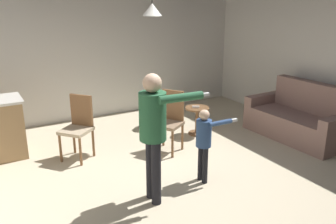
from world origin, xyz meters
TOP-DOWN VIEW (x-y plane):
  - ground at (0.00, 0.00)m, footprint 7.68×7.68m
  - wall_back at (0.00, 3.20)m, footprint 6.40×0.10m
  - couch_floral at (2.57, 0.20)m, footprint 0.92×1.83m
  - side_table_by_couch at (1.06, 1.22)m, footprint 0.44×0.44m
  - person_adult at (-0.68, -0.41)m, footprint 0.79×0.51m
  - person_child at (0.13, -0.31)m, footprint 0.54×0.31m
  - dining_chair_by_counter at (0.26, 0.85)m, footprint 0.58×0.58m
  - dining_chair_near_wall at (-1.12, 1.30)m, footprint 0.59×0.59m
  - potted_plant_corner at (0.60, 1.96)m, footprint 0.44×0.44m
  - spare_remote_on_table at (1.02, 1.21)m, footprint 0.13×0.10m
  - ceiling_light_pendant at (0.24, 1.39)m, footprint 0.32×0.32m

SIDE VIEW (x-z plane):
  - ground at x=0.00m, z-range 0.00..0.00m
  - side_table_by_couch at x=1.06m, z-range 0.07..0.59m
  - couch_floral at x=2.57m, z-range -0.17..0.83m
  - potted_plant_corner at x=0.60m, z-range 0.03..0.72m
  - spare_remote_on_table at x=1.02m, z-range 0.52..0.56m
  - dining_chair_by_counter at x=0.26m, z-range 0.05..1.05m
  - dining_chair_near_wall at x=-1.12m, z-range 0.05..1.05m
  - person_child at x=0.13m, z-range 0.13..1.16m
  - person_adult at x=-0.68m, z-range 0.19..1.81m
  - wall_back at x=0.00m, z-range 0.00..2.70m
  - ceiling_light_pendant at x=0.24m, z-range 1.98..2.53m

